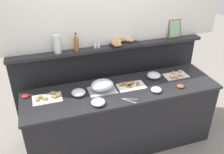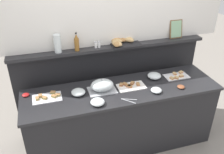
# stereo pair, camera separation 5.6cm
# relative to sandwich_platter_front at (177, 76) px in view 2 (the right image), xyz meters

# --- Properties ---
(ground_plane) EXTENTS (12.00, 12.00, 0.00)m
(ground_plane) POSITION_rel_sandwich_platter_front_xyz_m (-0.81, 0.52, -0.92)
(ground_plane) COLOR gray
(buffet_counter) EXTENTS (2.47, 0.69, 0.91)m
(buffet_counter) POSITION_rel_sandwich_platter_front_xyz_m (-0.81, -0.08, -0.47)
(buffet_counter) COLOR black
(buffet_counter) RESTS_ON ground_plane
(back_ledge_unit) EXTENTS (2.66, 0.22, 1.32)m
(back_ledge_unit) POSITION_rel_sandwich_platter_front_xyz_m (-0.81, 0.44, -0.23)
(back_ledge_unit) COLOR black
(back_ledge_unit) RESTS_ON ground_plane
(sandwich_platter_front) EXTENTS (0.33, 0.19, 0.04)m
(sandwich_platter_front) POSITION_rel_sandwich_platter_front_xyz_m (0.00, 0.00, 0.00)
(sandwich_platter_front) COLOR white
(sandwich_platter_front) RESTS_ON buffet_counter
(sandwich_platter_rear) EXTENTS (0.34, 0.21, 0.04)m
(sandwich_platter_rear) POSITION_rel_sandwich_platter_front_xyz_m (-1.72, -0.01, 0.00)
(sandwich_platter_rear) COLOR silver
(sandwich_platter_rear) RESTS_ON buffet_counter
(sandwich_platter_side) EXTENTS (0.35, 0.20, 0.04)m
(sandwich_platter_side) POSITION_rel_sandwich_platter_front_xyz_m (-0.69, -0.06, 0.00)
(sandwich_platter_side) COLOR white
(sandwich_platter_side) RESTS_ON buffet_counter
(serving_cloche) EXTENTS (0.34, 0.24, 0.17)m
(serving_cloche) POSITION_rel_sandwich_platter_front_xyz_m (-1.06, -0.05, 0.06)
(serving_cloche) COLOR #B7BABF
(serving_cloche) RESTS_ON buffet_counter
(glass_bowl_large) EXTENTS (0.14, 0.14, 0.05)m
(glass_bowl_large) POSITION_rel_sandwich_platter_front_xyz_m (-0.44, -0.27, 0.01)
(glass_bowl_large) COLOR silver
(glass_bowl_large) RESTS_ON buffet_counter
(glass_bowl_medium) EXTENTS (0.18, 0.18, 0.07)m
(glass_bowl_medium) POSITION_rel_sandwich_platter_front_xyz_m (-0.31, 0.05, 0.02)
(glass_bowl_medium) COLOR silver
(glass_bowl_medium) RESTS_ON buffet_counter
(glass_bowl_small) EXTENTS (0.16, 0.16, 0.06)m
(glass_bowl_small) POSITION_rel_sandwich_platter_front_xyz_m (-1.18, -0.31, 0.02)
(glass_bowl_small) COLOR silver
(glass_bowl_small) RESTS_ON buffet_counter
(glass_bowl_extra) EXTENTS (0.17, 0.17, 0.07)m
(glass_bowl_extra) POSITION_rel_sandwich_platter_front_xyz_m (-1.36, -0.05, 0.02)
(glass_bowl_extra) COLOR silver
(glass_bowl_extra) RESTS_ON buffet_counter
(condiment_bowl_dark) EXTENTS (0.08, 0.08, 0.03)m
(condiment_bowl_dark) POSITION_rel_sandwich_platter_front_xyz_m (-1.96, 0.11, 0.00)
(condiment_bowl_dark) COLOR red
(condiment_bowl_dark) RESTS_ON buffet_counter
(condiment_bowl_cream) EXTENTS (0.09, 0.09, 0.03)m
(condiment_bowl_cream) POSITION_rel_sandwich_platter_front_xyz_m (-0.10, -0.27, 0.01)
(condiment_bowl_cream) COLOR brown
(condiment_bowl_cream) RESTS_ON buffet_counter
(serving_tongs) EXTENTS (0.17, 0.14, 0.01)m
(serving_tongs) POSITION_rel_sandwich_platter_front_xyz_m (-0.82, -0.34, -0.01)
(serving_tongs) COLOR #B7BABF
(serving_tongs) RESTS_ON buffet_counter
(vinegar_bottle_amber) EXTENTS (0.06, 0.06, 0.24)m
(vinegar_bottle_amber) POSITION_rel_sandwich_platter_front_xyz_m (-1.28, 0.35, 0.50)
(vinegar_bottle_amber) COLOR #8E5B23
(vinegar_bottle_amber) RESTS_ON back_ledge_unit
(salt_shaker) EXTENTS (0.03, 0.03, 0.09)m
(salt_shaker) POSITION_rel_sandwich_platter_front_xyz_m (-1.03, 0.36, 0.44)
(salt_shaker) COLOR white
(salt_shaker) RESTS_ON back_ledge_unit
(pepper_shaker) EXTENTS (0.03, 0.03, 0.09)m
(pepper_shaker) POSITION_rel_sandwich_platter_front_xyz_m (-0.99, 0.36, 0.44)
(pepper_shaker) COLOR white
(pepper_shaker) RESTS_ON back_ledge_unit
(bread_basket) EXTENTS (0.42, 0.29, 0.08)m
(bread_basket) POSITION_rel_sandwich_platter_front_xyz_m (-0.67, 0.38, 0.43)
(bread_basket) COLOR black
(bread_basket) RESTS_ON back_ledge_unit
(framed_picture) EXTENTS (0.19, 0.06, 0.26)m
(framed_picture) POSITION_rel_sandwich_platter_front_xyz_m (0.14, 0.40, 0.52)
(framed_picture) COLOR brown
(framed_picture) RESTS_ON back_ledge_unit
(water_carafe) EXTENTS (0.09, 0.09, 0.23)m
(water_carafe) POSITION_rel_sandwich_platter_front_xyz_m (-1.51, 0.36, 0.51)
(water_carafe) COLOR silver
(water_carafe) RESTS_ON back_ledge_unit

